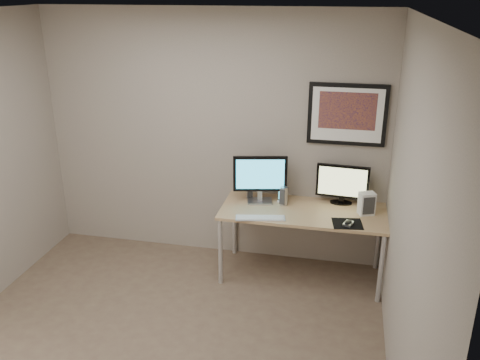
{
  "coord_description": "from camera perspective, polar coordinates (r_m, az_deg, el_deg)",
  "views": [
    {
      "loc": [
        1.35,
        -3.19,
        2.78
      ],
      "look_at": [
        0.42,
        1.1,
        1.09
      ],
      "focal_mm": 38.0,
      "sensor_mm": 36.0,
      "label": 1
    }
  ],
  "objects": [
    {
      "name": "framed_art",
      "position": [
        5.01,
        11.94,
        7.21
      ],
      "size": [
        0.75,
        0.04,
        0.6
      ],
      "color": "black",
      "rests_on": "room"
    },
    {
      "name": "phone_dock",
      "position": [
        5.13,
        4.62,
        -1.8
      ],
      "size": [
        0.08,
        0.08,
        0.13
      ],
      "primitive_type": "cube",
      "rotation": [
        0.0,
        0.0,
        -0.34
      ],
      "color": "black",
      "rests_on": "desk"
    },
    {
      "name": "mouse",
      "position": [
        4.76,
        12.07,
        -4.71
      ],
      "size": [
        0.1,
        0.13,
        0.04
      ],
      "primitive_type": "ellipsoid",
      "rotation": [
        0.0,
        0.0,
        -0.33
      ],
      "color": "black",
      "rests_on": "mousepad"
    },
    {
      "name": "keyboard",
      "position": [
        4.78,
        2.3,
        -4.26
      ],
      "size": [
        0.48,
        0.21,
        0.02
      ],
      "primitive_type": "cube",
      "rotation": [
        0.0,
        0.0,
        0.19
      ],
      "color": "silver",
      "rests_on": "desk"
    },
    {
      "name": "desk",
      "position": [
        5.02,
        7.07,
        -4.05
      ],
      "size": [
        1.6,
        0.7,
        0.73
      ],
      "color": "#A2874E",
      "rests_on": "floor"
    },
    {
      "name": "monitor_large",
      "position": [
        5.04,
        2.27,
        0.32
      ],
      "size": [
        0.53,
        0.22,
        0.49
      ],
      "rotation": [
        0.0,
        0.0,
        0.21
      ],
      "color": "#A6A6AB",
      "rests_on": "desk"
    },
    {
      "name": "speaker_right",
      "position": [
        5.06,
        4.96,
        -1.79
      ],
      "size": [
        0.1,
        0.1,
        0.19
      ],
      "primitive_type": "cylinder",
      "rotation": [
        0.0,
        0.0,
        -0.33
      ],
      "color": "#A6A6AB",
      "rests_on": "desk"
    },
    {
      "name": "monitor_tv",
      "position": [
        5.12,
        11.42,
        -0.38
      ],
      "size": [
        0.52,
        0.13,
        0.41
      ],
      "rotation": [
        0.0,
        0.0,
        -0.07
      ],
      "color": "black",
      "rests_on": "desk"
    },
    {
      "name": "fan_unit",
      "position": [
        4.98,
        14.04,
        -2.58
      ],
      "size": [
        0.17,
        0.15,
        0.22
      ],
      "primitive_type": "cube",
      "rotation": [
        0.0,
        0.0,
        0.39
      ],
      "color": "silver",
      "rests_on": "desk"
    },
    {
      "name": "room",
      "position": [
        4.05,
        -7.85,
        4.51
      ],
      "size": [
        3.6,
        3.6,
        3.6
      ],
      "color": "white",
      "rests_on": "ground"
    },
    {
      "name": "speaker_left",
      "position": [
        5.21,
        1.09,
        -1.14
      ],
      "size": [
        0.08,
        0.08,
        0.17
      ],
      "primitive_type": "cylinder",
      "rotation": [
        0.0,
        0.0,
        0.28
      ],
      "color": "#A6A6AB",
      "rests_on": "desk"
    },
    {
      "name": "floor",
      "position": [
        4.44,
        -8.79,
        -18.01
      ],
      "size": [
        3.6,
        3.6,
        0.0
      ],
      "primitive_type": "plane",
      "color": "brown",
      "rests_on": "ground"
    },
    {
      "name": "mousepad",
      "position": [
        4.78,
        11.96,
        -4.82
      ],
      "size": [
        0.3,
        0.28,
        0.0
      ],
      "primitive_type": "cube",
      "rotation": [
        0.0,
        0.0,
        0.14
      ],
      "color": "black",
      "rests_on": "desk"
    }
  ]
}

